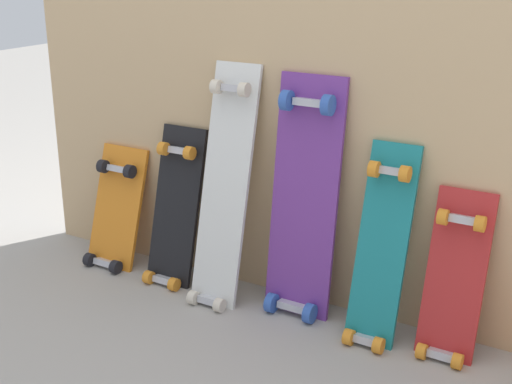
# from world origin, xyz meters

# --- Properties ---
(ground_plane) EXTENTS (12.00, 12.00, 0.00)m
(ground_plane) POSITION_xyz_m (0.00, 0.00, 0.00)
(ground_plane) COLOR #9E9991
(plywood_wall_panel) EXTENTS (2.09, 0.04, 1.55)m
(plywood_wall_panel) POSITION_xyz_m (0.00, 0.07, 0.77)
(plywood_wall_panel) COLOR tan
(plywood_wall_panel) RESTS_ON ground
(skateboard_orange) EXTENTS (0.22, 0.22, 0.53)m
(skateboard_orange) POSITION_xyz_m (-0.65, -0.05, 0.19)
(skateboard_orange) COLOR orange
(skateboard_orange) RESTS_ON ground
(skateboard_black) EXTENTS (0.19, 0.22, 0.65)m
(skateboard_black) POSITION_xyz_m (-0.36, -0.05, 0.25)
(skateboard_black) COLOR black
(skateboard_black) RESTS_ON ground
(skateboard_white) EXTENTS (0.18, 0.27, 0.90)m
(skateboard_white) POSITION_xyz_m (-0.13, -0.07, 0.38)
(skateboard_white) COLOR silver
(skateboard_white) RESTS_ON ground
(skateboard_purple) EXTENTS (0.24, 0.18, 0.87)m
(skateboard_purple) POSITION_xyz_m (0.15, -0.02, 0.37)
(skateboard_purple) COLOR #6B338C
(skateboard_purple) RESTS_ON ground
(skateboard_teal) EXTENTS (0.16, 0.24, 0.70)m
(skateboard_teal) POSITION_xyz_m (0.45, -0.06, 0.28)
(skateboard_teal) COLOR #197A7F
(skateboard_teal) RESTS_ON ground
(skateboard_red) EXTENTS (0.18, 0.20, 0.58)m
(skateboard_red) POSITION_xyz_m (0.67, -0.04, 0.22)
(skateboard_red) COLOR #B22626
(skateboard_red) RESTS_ON ground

